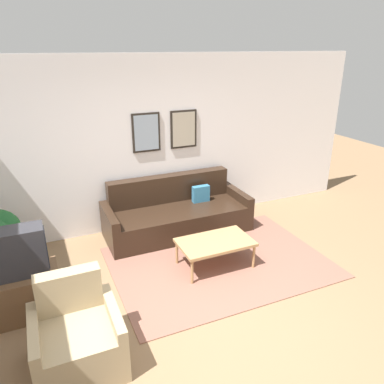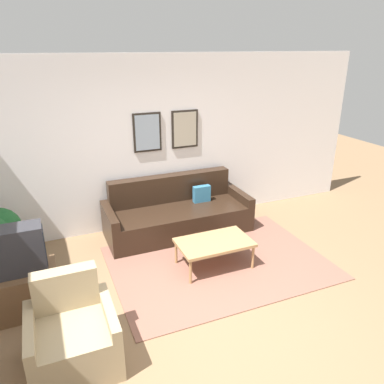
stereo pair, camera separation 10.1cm
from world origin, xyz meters
name	(u,v)px [view 2 (the right image)]	position (x,y,z in m)	size (l,w,h in m)	color
ground_plane	(207,327)	(0.00, 0.00, 0.00)	(16.00, 16.00, 0.00)	#846647
area_rug	(219,262)	(0.68, 1.08, 0.01)	(2.88, 2.06, 0.01)	brown
wall_back	(136,145)	(0.01, 2.67, 1.35)	(8.00, 0.09, 2.70)	silver
couch	(177,214)	(0.49, 2.21, 0.29)	(2.25, 0.90, 0.86)	black
coffee_table	(214,243)	(0.58, 1.04, 0.35)	(0.98, 0.59, 0.38)	#A87F51
tv_stand	(22,292)	(-1.79, 1.04, 0.25)	(0.79, 0.50, 0.50)	brown
tv	(14,251)	(-1.79, 1.04, 0.77)	(0.63, 0.28, 0.53)	#2D2D33
armchair	(73,336)	(-1.34, 0.07, 0.28)	(0.78, 0.76, 0.84)	tan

